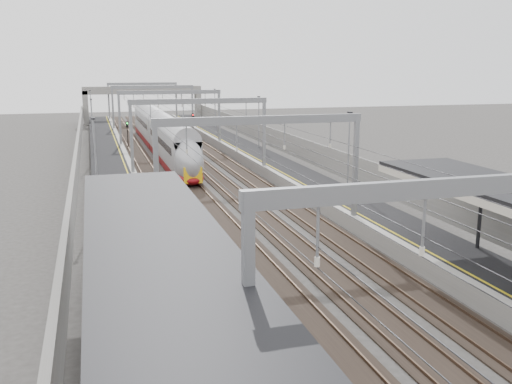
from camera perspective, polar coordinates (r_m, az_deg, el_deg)
platform_left at (r=56.57m, az=-14.11°, el=1.89°), size 4.00×120.00×1.00m
platform_right at (r=59.27m, az=1.53°, el=2.73°), size 4.00×120.00×1.00m
tracks at (r=57.46m, az=-6.10°, el=1.90°), size 11.40×140.00×0.20m
overhead_line at (r=63.19m, az=-7.30°, el=8.39°), size 13.00×140.00×6.60m
canopy_left at (r=14.77m, az=-8.34°, el=-9.01°), size 4.40×30.00×4.24m
overbridge at (r=111.21m, az=-11.26°, el=9.51°), size 22.00×2.20×6.90m
wall_left at (r=56.38m, az=-17.42°, el=2.80°), size 0.30×120.00×3.20m
wall_right at (r=60.14m, az=4.45°, el=3.90°), size 0.30×120.00×3.20m
train at (r=71.16m, az=-9.41°, el=5.43°), size 2.59×47.24×4.10m
signal_green at (r=77.05m, az=-12.74°, el=6.11°), size 0.32×0.32×3.48m
signal_red_near at (r=80.98m, az=-6.91°, el=6.61°), size 0.32×0.32×3.48m
signal_red_far at (r=89.06m, az=-6.33°, el=7.15°), size 0.32×0.32×3.48m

